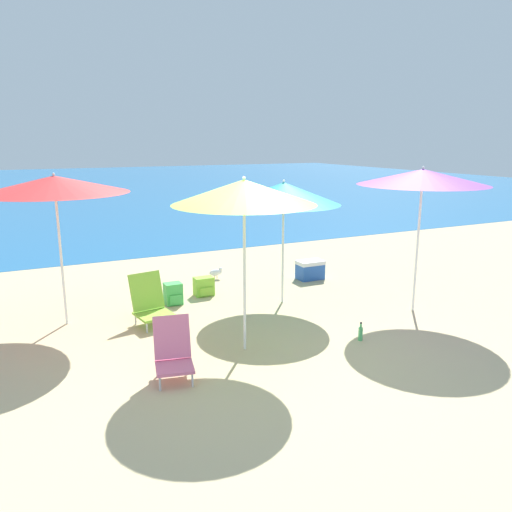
{
  "coord_description": "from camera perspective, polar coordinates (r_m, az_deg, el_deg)",
  "views": [
    {
      "loc": [
        -2.63,
        -5.47,
        2.68
      ],
      "look_at": [
        0.51,
        1.02,
        1.0
      ],
      "focal_mm": 35.0,
      "sensor_mm": 36.0,
      "label": 1
    }
  ],
  "objects": [
    {
      "name": "sea_water",
      "position": [
        31.52,
        -21.12,
        7.4
      ],
      "size": [
        60.0,
        40.0,
        0.01
      ],
      "color": "#23669E",
      "rests_on": "ground"
    },
    {
      "name": "beach_umbrella_lime",
      "position": [
        6.14,
        -1.37,
        7.3
      ],
      "size": [
        1.8,
        1.8,
        2.25
      ],
      "color": "white",
      "rests_on": "ground"
    },
    {
      "name": "beach_umbrella_teal",
      "position": [
        8.1,
        3.17,
        7.16
      ],
      "size": [
        1.86,
        1.86,
        2.06
      ],
      "color": "white",
      "rests_on": "ground"
    },
    {
      "name": "backpack_lime",
      "position": [
        8.85,
        -5.98,
        -3.49
      ],
      "size": [
        0.34,
        0.25,
        0.33
      ],
      "color": "#8ECC3D",
      "rests_on": "ground"
    },
    {
      "name": "water_bottle",
      "position": [
        7.04,
        11.86,
        -8.64
      ],
      "size": [
        0.06,
        0.06,
        0.26
      ],
      "color": "#4CB266",
      "rests_on": "ground"
    },
    {
      "name": "backpack_green",
      "position": [
        8.45,
        -9.44,
        -4.29
      ],
      "size": [
        0.28,
        0.26,
        0.36
      ],
      "color": "#47B756",
      "rests_on": "ground"
    },
    {
      "name": "beach_umbrella_red",
      "position": [
        7.61,
        -22.04,
        7.58
      ],
      "size": [
        2.07,
        2.07,
        2.24
      ],
      "color": "white",
      "rests_on": "ground"
    },
    {
      "name": "beach_umbrella_purple",
      "position": [
        8.07,
        18.5,
        8.54
      ],
      "size": [
        1.98,
        1.98,
        2.29
      ],
      "color": "white",
      "rests_on": "ground"
    },
    {
      "name": "seagull",
      "position": [
        9.86,
        -4.59,
        -1.85
      ],
      "size": [
        0.27,
        0.11,
        0.23
      ],
      "color": "gold",
      "rests_on": "ground"
    },
    {
      "name": "beach_chair_pink",
      "position": [
        5.9,
        -9.46,
        -10.65
      ],
      "size": [
        0.52,
        0.61,
        0.7
      ],
      "rotation": [
        0.0,
        0.0,
        -0.2
      ],
      "color": "silver",
      "rests_on": "ground"
    },
    {
      "name": "beach_chair_lime",
      "position": [
        7.61,
        -12.01,
        -5.19
      ],
      "size": [
        0.58,
        0.67,
        0.75
      ],
      "rotation": [
        0.0,
        0.0,
        0.17
      ],
      "color": "silver",
      "rests_on": "ground"
    },
    {
      "name": "cooler_box",
      "position": [
        9.88,
        6.2,
        -1.57
      ],
      "size": [
        0.51,
        0.33,
        0.37
      ],
      "color": "#2859B2",
      "rests_on": "ground"
    },
    {
      "name": "ground_plane",
      "position": [
        6.64,
        -0.15,
        -10.71
      ],
      "size": [
        60.0,
        60.0,
        0.0
      ],
      "primitive_type": "plane",
      "color": "#C6B284"
    }
  ]
}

